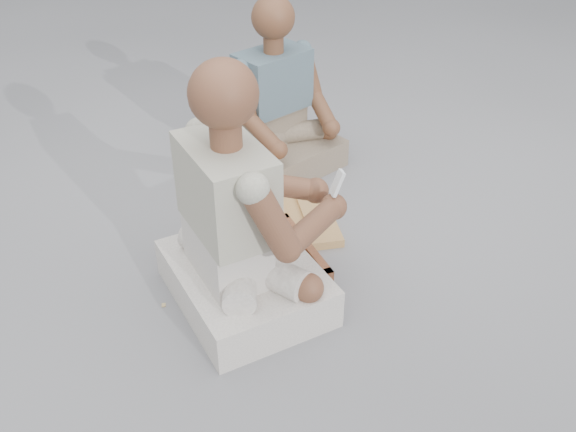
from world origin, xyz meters
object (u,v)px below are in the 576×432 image
object	(u,v)px
tool_tray	(246,267)
carved_panel	(270,226)
craftsman	(241,229)
companion	(278,115)

from	to	relation	value
tool_tray	carved_panel	bearing A→B (deg)	56.31
carved_panel	craftsman	distance (m)	0.57
craftsman	carved_panel	bearing A→B (deg)	140.96
carved_panel	tool_tray	xyz separation A→B (m)	(-0.20, -0.30, 0.04)
tool_tray	companion	bearing A→B (deg)	62.73
companion	carved_panel	bearing A→B (deg)	45.60
carved_panel	craftsman	size ratio (longest dim) A/B	0.60
carved_panel	craftsman	xyz separation A→B (m)	(-0.24, -0.41, 0.31)
tool_tray	companion	size ratio (longest dim) A/B	0.67
carved_panel	craftsman	bearing A→B (deg)	-120.71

